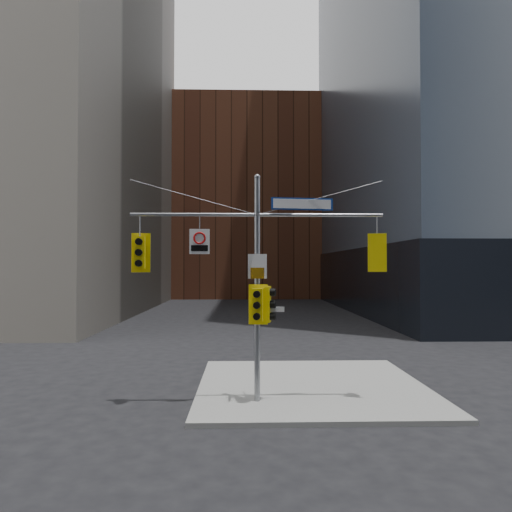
{
  "coord_description": "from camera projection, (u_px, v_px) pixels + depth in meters",
  "views": [
    {
      "loc": [
        -0.43,
        -12.39,
        4.36
      ],
      "look_at": [
        -0.04,
        2.0,
        4.69
      ],
      "focal_mm": 32.0,
      "sensor_mm": 36.0,
      "label": 1
    }
  ],
  "objects": [
    {
      "name": "signal_assembly",
      "position": [
        257.0,
        265.0,
        14.38
      ],
      "size": [
        8.0,
        0.8,
        7.3
      ],
      "color": "gray",
      "rests_on": "ground"
    },
    {
      "name": "traffic_light_pole_front",
      "position": [
        258.0,
        305.0,
        14.09
      ],
      "size": [
        0.6,
        0.52,
        1.25
      ],
      "rotation": [
        0.0,
        0.0,
        -0.15
      ],
      "color": "yellow",
      "rests_on": "ground"
    },
    {
      "name": "traffic_light_east_arm",
      "position": [
        377.0,
        253.0,
        14.5
      ],
      "size": [
        0.57,
        0.53,
        1.21
      ],
      "rotation": [
        0.0,
        0.0,
        2.89
      ],
      "color": "yellow",
      "rests_on": "ground"
    },
    {
      "name": "regulatory_sign_pole",
      "position": [
        257.0,
        267.0,
        14.27
      ],
      "size": [
        0.59,
        0.04,
        0.77
      ],
      "rotation": [
        0.0,
        0.0,
        -0.01
      ],
      "color": "silver",
      "rests_on": "ground"
    },
    {
      "name": "street_blade_ew",
      "position": [
        271.0,
        309.0,
        14.37
      ],
      "size": [
        0.81,
        0.1,
        0.16
      ],
      "rotation": [
        0.0,
        0.0,
        -0.08
      ],
      "color": "silver",
      "rests_on": "ground"
    },
    {
      "name": "sidewalk_corner",
      "position": [
        311.0,
        386.0,
        16.34
      ],
      "size": [
        8.0,
        8.0,
        0.15
      ],
      "primitive_type": "cube",
      "color": "gray",
      "rests_on": "ground"
    },
    {
      "name": "street_sign_blade",
      "position": [
        302.0,
        204.0,
        14.47
      ],
      "size": [
        1.99,
        0.29,
        0.39
      ],
      "rotation": [
        0.0,
        0.0,
        0.12
      ],
      "color": "navy",
      "rests_on": "ground"
    },
    {
      "name": "traffic_light_west_arm",
      "position": [
        140.0,
        253.0,
        14.31
      ],
      "size": [
        0.6,
        0.48,
        1.25
      ],
      "rotation": [
        0.0,
        0.0,
        0.04
      ],
      "color": "yellow",
      "rests_on": "ground"
    },
    {
      "name": "street_blade_ns",
      "position": [
        257.0,
        315.0,
        14.8
      ],
      "size": [
        0.1,
        0.73,
        0.15
      ],
      "rotation": [
        0.0,
        0.0,
        0.1
      ],
      "color": "#145926",
      "rests_on": "ground"
    },
    {
      "name": "traffic_light_pole_side",
      "position": [
        268.0,
        304.0,
        14.36
      ],
      "size": [
        0.49,
        0.42,
        1.14
      ],
      "rotation": [
        0.0,
        0.0,
        1.34
      ],
      "color": "yellow",
      "rests_on": "ground"
    },
    {
      "name": "brick_midrise",
      "position": [
        246.0,
        204.0,
        70.58
      ],
      "size": [
        26.0,
        20.0,
        28.0
      ],
      "primitive_type": "cube",
      "color": "brown",
      "rests_on": "ground"
    },
    {
      "name": "regulatory_sign_arm",
      "position": [
        200.0,
        241.0,
        14.33
      ],
      "size": [
        0.63,
        0.09,
        0.79
      ],
      "rotation": [
        0.0,
        0.0,
        0.05
      ],
      "color": "silver",
      "rests_on": "ground"
    },
    {
      "name": "ground",
      "position": [
        259.0,
        428.0,
        12.29
      ],
      "size": [
        160.0,
        160.0,
        0.0
      ],
      "primitive_type": "plane",
      "color": "black",
      "rests_on": "ground"
    }
  ]
}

